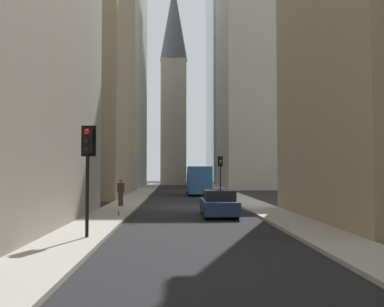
# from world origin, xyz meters

# --- Properties ---
(ground_plane) EXTENTS (135.00, 135.00, 0.00)m
(ground_plane) POSITION_xyz_m (0.00, 0.00, 0.00)
(ground_plane) COLOR black
(sidewalk_right) EXTENTS (90.00, 2.20, 0.14)m
(sidewalk_right) POSITION_xyz_m (0.00, 4.50, 0.07)
(sidewalk_right) COLOR #A8A399
(sidewalk_right) RESTS_ON ground_plane
(sidewalk_left) EXTENTS (90.00, 2.20, 0.14)m
(sidewalk_left) POSITION_xyz_m (0.00, -4.50, 0.07)
(sidewalk_left) COLOR #A8A399
(sidewalk_left) RESTS_ON ground_plane
(building_left_far) EXTENTS (15.37, 10.00, 33.50)m
(building_left_far) POSITION_xyz_m (30.10, -10.60, 16.75)
(building_left_far) COLOR #A8A091
(building_left_far) RESTS_ON ground_plane
(building_right_midfar) EXTENTS (14.47, 10.50, 27.60)m
(building_right_midfar) POSITION_xyz_m (11.63, 10.59, 13.81)
(building_right_midfar) COLOR #9E8966
(building_right_midfar) RESTS_ON ground_plane
(building_right_far) EXTENTS (14.92, 10.00, 31.77)m
(building_right_far) POSITION_xyz_m (31.96, 10.60, 15.89)
(building_right_far) COLOR #B7B2A5
(building_right_far) RESTS_ON ground_plane
(glass_tower_distant) EXTENTS (17.97, 14.00, 59.69)m
(glass_tower_distant) POSITION_xyz_m (51.38, -12.60, 29.84)
(glass_tower_distant) COLOR #9EB7C1
(glass_tower_distant) RESTS_ON ground_plane
(church_spire) EXTENTS (4.77, 4.77, 35.34)m
(church_spire) POSITION_xyz_m (43.38, 1.28, 18.49)
(church_spire) COLOR #A8A091
(church_spire) RESTS_ON ground_plane
(delivery_truck) EXTENTS (6.46, 2.25, 2.84)m
(delivery_truck) POSITION_xyz_m (13.56, -1.40, 1.46)
(delivery_truck) COLOR #285699
(delivery_truck) RESTS_ON ground_plane
(sedan_navy) EXTENTS (4.30, 1.78, 1.42)m
(sedan_navy) POSITION_xyz_m (-5.78, -1.40, 0.66)
(sedan_navy) COLOR navy
(sedan_navy) RESTS_ON ground_plane
(traffic_light_foreground) EXTENTS (0.43, 0.52, 3.93)m
(traffic_light_foreground) POSITION_xyz_m (-13.46, 4.03, 3.03)
(traffic_light_foreground) COLOR black
(traffic_light_foreground) RESTS_ON sidewalk_right
(traffic_light_midblock) EXTENTS (0.43, 0.52, 3.84)m
(traffic_light_midblock) POSITION_xyz_m (16.02, -3.87, 2.96)
(traffic_light_midblock) COLOR black
(traffic_light_midblock) RESTS_ON sidewalk_left
(pedestrian) EXTENTS (0.26, 0.44, 1.77)m
(pedestrian) POSITION_xyz_m (-0.90, 4.49, 1.11)
(pedestrian) COLOR #473D33
(pedestrian) RESTS_ON sidewalk_right
(discarded_bottle) EXTENTS (0.07, 0.07, 0.27)m
(discarded_bottle) POSITION_xyz_m (-6.45, 3.87, 0.25)
(discarded_bottle) COLOR #236033
(discarded_bottle) RESTS_ON sidewalk_right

